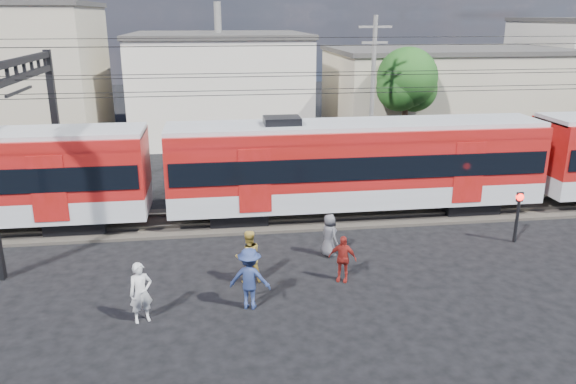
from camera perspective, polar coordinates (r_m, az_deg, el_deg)
name	(u,v)px	position (r m, az deg, el deg)	size (l,w,h in m)	color
ground	(312,310)	(17.28, 2.45, -11.88)	(120.00, 120.00, 0.00)	black
track_bed	(279,218)	(24.46, -0.89, -2.62)	(70.00, 3.40, 0.12)	#2D2823
rail_near	(281,221)	(23.72, -0.67, -2.96)	(70.00, 0.12, 0.12)	#59544C
rail_far	(277,209)	(25.12, -1.10, -1.78)	(70.00, 0.12, 0.12)	#59544C
commuter_train	(361,163)	(24.43, 7.38, 2.97)	(50.30, 3.08, 4.17)	black
catenary	(58,105)	(23.77, -22.35, 8.14)	(70.00, 9.30, 7.52)	black
building_midwest	(220,84)	(42.08, -6.92, 10.81)	(12.24, 12.24, 7.30)	beige
building_mideast	(444,93)	(42.60, 15.58, 9.71)	(16.32, 10.20, 6.30)	tan
utility_pole_mid	(372,91)	(31.31, 8.58, 10.09)	(1.80, 0.24, 8.50)	slate
tree_near	(409,82)	(35.21, 12.24, 10.91)	(3.82, 3.64, 6.72)	#382619
pedestrian_a	(141,293)	(16.82, -14.73, -9.86)	(0.66, 0.43, 1.81)	silver
pedestrian_b	(248,257)	(18.59, -4.05, -6.56)	(0.88, 0.69, 1.81)	gold
pedestrian_c	(250,278)	(17.00, -3.92, -8.76)	(1.25, 0.72, 1.93)	navy
pedestrian_d	(342,259)	(18.75, 5.55, -6.74)	(0.94, 0.39, 1.60)	maroon
pedestrian_e	(329,235)	(20.60, 4.21, -4.40)	(0.79, 0.51, 1.61)	#4C4B50
crossing_signal	(518,208)	(23.30, 22.36, -1.49)	(0.30, 0.30, 2.04)	black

